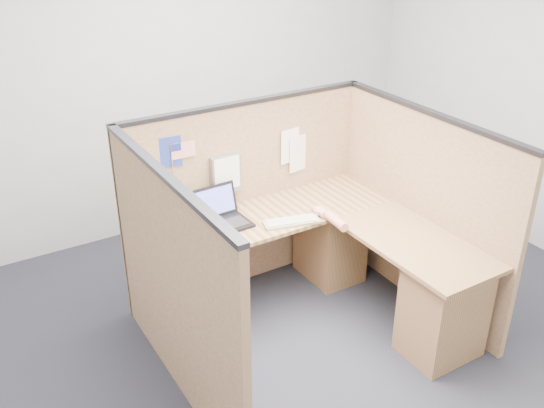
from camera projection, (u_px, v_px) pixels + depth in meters
floor at (316, 342)px, 4.35m from camera, size 5.00×5.00×0.00m
wall_back at (177, 79)px, 5.43m from camera, size 5.00×0.00×5.00m
cubicle_partitions at (286, 224)px, 4.33m from camera, size 2.06×1.83×1.53m
l_desk at (316, 270)px, 4.47m from camera, size 1.95×1.75×0.73m
laptop at (222, 215)px, 4.40m from camera, size 0.36×0.34×0.25m
keyboard at (291, 222)px, 4.41m from camera, size 0.44×0.24×0.03m
mouse at (319, 212)px, 4.52m from camera, size 0.12×0.09×0.04m
hand_forearm at (330, 217)px, 4.42m from camera, size 0.10×0.36×0.08m
blue_poster at (170, 152)px, 4.23m from camera, size 0.17×0.02×0.23m
american_flag at (181, 152)px, 4.26m from camera, size 0.19×0.01×0.32m
file_holder at (226, 174)px, 4.52m from camera, size 0.24×0.05×0.30m
paper_left at (292, 145)px, 4.77m from camera, size 0.22×0.03×0.28m
paper_right at (301, 153)px, 4.85m from camera, size 0.23×0.04×0.30m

